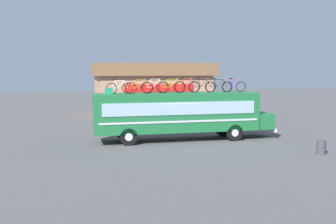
{
  "coord_description": "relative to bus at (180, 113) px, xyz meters",
  "views": [
    {
      "loc": [
        -6.39,
        -24.51,
        4.54
      ],
      "look_at": [
        -0.55,
        0.0,
        1.84
      ],
      "focal_mm": 42.81,
      "sensor_mm": 36.0,
      "label": 1
    }
  ],
  "objects": [
    {
      "name": "rooftop_bicycle_2",
      "position": [
        -2.67,
        -0.27,
        1.65
      ],
      "size": [
        1.74,
        0.44,
        0.94
      ],
      "color": "black",
      "rests_on": "bus"
    },
    {
      "name": "rooftop_bicycle_3",
      "position": [
        -1.6,
        0.3,
        1.65
      ],
      "size": [
        1.7,
        0.44,
        0.96
      ],
      "color": "black",
      "rests_on": "bus"
    },
    {
      "name": "rooftop_bicycle_5",
      "position": [
        0.54,
        0.4,
        1.66
      ],
      "size": [
        1.72,
        0.44,
        0.97
      ],
      "color": "black",
      "rests_on": "bus"
    },
    {
      "name": "roadside_building",
      "position": [
        0.95,
        15.37,
        0.84
      ],
      "size": [
        11.33,
        9.56,
        5.1
      ],
      "color": "tan",
      "rests_on": "ground"
    },
    {
      "name": "rooftop_bicycle_6",
      "position": [
        1.59,
        0.34,
        1.64
      ],
      "size": [
        1.75,
        0.44,
        0.93
      ],
      "color": "black",
      "rests_on": "bus"
    },
    {
      "name": "rooftop_bicycle_1",
      "position": [
        -3.83,
        0.13,
        1.63
      ],
      "size": [
        1.65,
        0.44,
        0.89
      ],
      "color": "black",
      "rests_on": "bus"
    },
    {
      "name": "rooftop_bicycle_4",
      "position": [
        -0.48,
        0.21,
        1.65
      ],
      "size": [
        1.79,
        0.44,
        0.95
      ],
      "color": "black",
      "rests_on": "bus"
    },
    {
      "name": "rooftop_bicycle_8",
      "position": [
        3.81,
        0.34,
        1.64
      ],
      "size": [
        1.65,
        0.44,
        0.92
      ],
      "color": "black",
      "rests_on": "bus"
    },
    {
      "name": "luggage_bag_1",
      "position": [
        -4.49,
        0.09,
        1.44
      ],
      "size": [
        0.46,
        0.41,
        0.36
      ],
      "primitive_type": "cube",
      "color": "#1E7F66",
      "rests_on": "bus"
    },
    {
      "name": "ground_plane",
      "position": [
        -0.24,
        0.0,
        -1.78
      ],
      "size": [
        120.0,
        120.0,
        0.0
      ],
      "primitive_type": "plane",
      "color": "#4C4C4F"
    },
    {
      "name": "rooftop_bicycle_7",
      "position": [
        2.67,
        0.23,
        1.64
      ],
      "size": [
        1.79,
        0.44,
        0.92
      ],
      "color": "black",
      "rests_on": "bus"
    },
    {
      "name": "bus",
      "position": [
        0.0,
        0.0,
        0.0
      ],
      "size": [
        11.69,
        2.42,
        3.03
      ],
      "color": "#1E6B38",
      "rests_on": "ground"
    },
    {
      "name": "trash_bin",
      "position": [
        6.28,
        -5.86,
        -1.4
      ],
      "size": [
        0.49,
        0.49,
        0.75
      ],
      "primitive_type": "cylinder",
      "color": "#3F3F47",
      "rests_on": "ground"
    }
  ]
}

